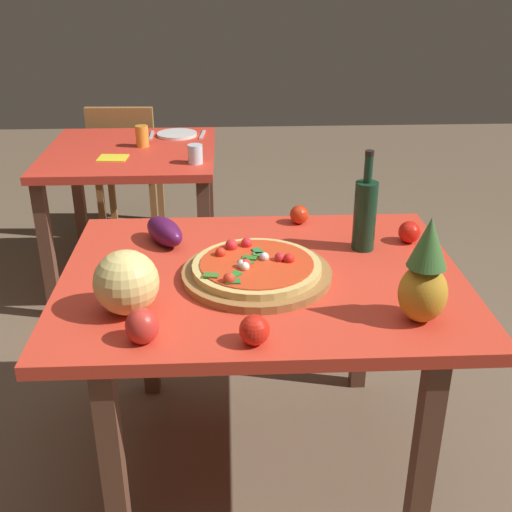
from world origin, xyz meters
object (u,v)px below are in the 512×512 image
at_px(napkin_folded, 113,158).
at_px(drinking_glass_juice, 142,136).
at_px(tomato_by_bottle, 254,330).
at_px(display_table, 262,297).
at_px(dinner_plate, 177,134).
at_px(eggplant, 165,231).
at_px(pizza, 256,266).
at_px(bell_pepper, 142,326).
at_px(knife_utensil, 202,135).
at_px(dining_chair, 127,162).
at_px(melon, 126,282).
at_px(pizza_board, 257,274).
at_px(wine_bottle, 365,213).
at_px(drinking_glass_water, 195,154).
at_px(tomato_beside_pepper, 299,215).
at_px(tomato_near_board, 409,232).
at_px(pineapple_left, 425,276).
at_px(background_table, 132,170).
at_px(fork_utensil, 152,135).

bearing_deg(napkin_folded, drinking_glass_juice, 60.44).
height_order(tomato_by_bottle, napkin_folded, tomato_by_bottle).
xyz_separation_m(display_table, dinner_plate, (-0.37, 1.71, 0.09)).
bearing_deg(eggplant, pizza, -42.29).
xyz_separation_m(bell_pepper, dinner_plate, (-0.05, 2.09, -0.04)).
bearing_deg(pizza, knife_utensil, 96.98).
height_order(dining_chair, melon, melon).
xyz_separation_m(pizza_board, tomato_by_bottle, (-0.02, -0.37, 0.03)).
bearing_deg(knife_utensil, dinner_plate, -174.48).
distance_m(wine_bottle, melon, 0.83).
height_order(dining_chair, tomato_by_bottle, dining_chair).
bearing_deg(pizza_board, tomato_by_bottle, -93.72).
bearing_deg(drinking_glass_water, napkin_folded, 166.61).
relative_size(bell_pepper, dinner_plate, 0.44).
bearing_deg(dinner_plate, wine_bottle, -64.85).
distance_m(wine_bottle, dinner_plate, 1.71).
relative_size(pizza, knife_utensil, 2.21).
xyz_separation_m(pizza_board, eggplant, (-0.30, 0.28, 0.03)).
relative_size(display_table, pizza_board, 2.71).
relative_size(tomato_beside_pepper, drinking_glass_juice, 0.63).
bearing_deg(display_table, wine_bottle, 25.67).
bearing_deg(napkin_folded, dinner_plate, 56.27).
height_order(pizza_board, drinking_glass_juice, drinking_glass_juice).
xyz_separation_m(dining_chair, tomato_by_bottle, (0.69, -2.53, 0.31)).
xyz_separation_m(tomato_near_board, knife_utensil, (-0.76, 1.50, -0.03)).
xyz_separation_m(pizza, pineapple_left, (0.43, -0.27, 0.09)).
bearing_deg(melon, pizza, 27.62).
height_order(eggplant, drinking_glass_water, same).
bearing_deg(eggplant, napkin_folded, 108.10).
distance_m(pizza, napkin_folded, 1.46).
distance_m(pizza, eggplant, 0.41).
height_order(display_table, background_table, same).
distance_m(melon, fork_utensil, 1.94).
height_order(dining_chair, dinner_plate, dining_chair).
xyz_separation_m(bell_pepper, knife_utensil, (0.09, 2.09, -0.04)).
height_order(dining_chair, pizza, dining_chair).
bearing_deg(dinner_plate, pizza, -78.53).
xyz_separation_m(melon, napkin_folded, (-0.28, 1.50, -0.09)).
bearing_deg(napkin_folded, display_table, -62.75).
height_order(wine_bottle, drinking_glass_water, wine_bottle).
height_order(background_table, tomato_near_board, tomato_near_board).
bearing_deg(pizza_board, background_table, 111.41).
bearing_deg(tomato_near_board, drinking_glass_juice, 129.48).
bearing_deg(display_table, bell_pepper, -131.18).
bearing_deg(tomato_beside_pepper, knife_utensil, 106.79).
distance_m(pizza, fork_utensil, 1.81).
bearing_deg(tomato_by_bottle, pizza, 86.73).
bearing_deg(wine_bottle, background_table, 126.53).
distance_m(tomato_beside_pepper, fork_utensil, 1.47).
height_order(pizza_board, eggplant, eggplant).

